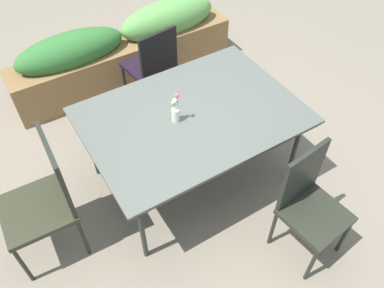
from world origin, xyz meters
name	(u,v)px	position (x,y,z in m)	size (l,w,h in m)	color
ground_plane	(182,177)	(0.00, 0.00, 0.00)	(12.00, 12.00, 0.00)	#756B5B
dining_table	(192,118)	(0.09, -0.03, 0.71)	(1.61, 1.16, 0.74)	#4C514C
chair_near_right	(309,201)	(0.44, -0.99, 0.52)	(0.45, 0.45, 0.93)	black
chair_end_left	(45,196)	(-1.09, -0.04, 0.56)	(0.48, 0.48, 1.02)	#2C2E1F
chair_far_side	(153,64)	(0.24, 0.93, 0.54)	(0.46, 0.46, 0.94)	black
flower_vase	(175,111)	(-0.05, -0.03, 0.84)	(0.06, 0.06, 0.26)	silver
planter_box	(125,51)	(0.21, 1.52, 0.37)	(2.43, 0.41, 0.79)	brown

